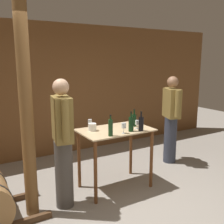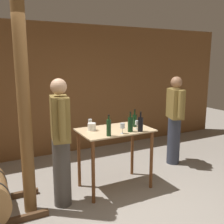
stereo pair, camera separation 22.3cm
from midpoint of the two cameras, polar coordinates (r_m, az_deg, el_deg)
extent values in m
plane|color=gray|center=(3.61, 5.40, -21.89)|extent=(14.00, 14.00, 0.00)
cube|color=brown|center=(5.53, -9.76, 4.70)|extent=(8.40, 0.05, 2.70)
cube|color=#D1B284|center=(3.97, 2.28, -3.95)|extent=(1.09, 0.68, 0.02)
cylinder|color=brown|center=(3.68, -2.34, -12.96)|extent=(0.05, 0.05, 0.92)
cylinder|color=brown|center=(4.15, 10.12, -10.23)|extent=(0.05, 0.05, 0.92)
cylinder|color=brown|center=(4.15, -5.65, -10.09)|extent=(0.05, 0.05, 0.92)
cylinder|color=brown|center=(4.58, 5.84, -8.04)|extent=(0.05, 0.05, 0.92)
cylinder|color=brown|center=(3.37, -16.77, 0.20)|extent=(0.16, 0.16, 2.70)
cylinder|color=#193819|center=(3.60, 1.11, -3.46)|extent=(0.06, 0.06, 0.23)
cylinder|color=#193819|center=(3.57, 1.12, -1.13)|extent=(0.02, 0.02, 0.07)
cylinder|color=black|center=(3.56, 1.12, -0.72)|extent=(0.03, 0.03, 0.02)
cylinder|color=black|center=(3.83, 5.68, -2.76)|extent=(0.08, 0.08, 0.21)
cylinder|color=black|center=(3.80, 5.72, -0.58)|extent=(0.02, 0.02, 0.09)
cylinder|color=black|center=(3.79, 5.73, -0.09)|extent=(0.03, 0.03, 0.02)
cylinder|color=black|center=(3.86, 7.87, -2.71)|extent=(0.08, 0.08, 0.21)
cylinder|color=black|center=(3.83, 7.93, -0.54)|extent=(0.02, 0.02, 0.09)
cylinder|color=black|center=(3.82, 7.94, -0.04)|extent=(0.03, 0.03, 0.02)
cylinder|color=black|center=(4.13, 6.49, -1.90)|extent=(0.07, 0.07, 0.19)
cylinder|color=black|center=(4.10, 6.53, 0.01)|extent=(0.02, 0.02, 0.09)
cylinder|color=black|center=(4.09, 6.54, 0.49)|extent=(0.03, 0.03, 0.02)
cylinder|color=silver|center=(4.07, -3.21, -3.38)|extent=(0.06, 0.06, 0.00)
cylinder|color=silver|center=(4.06, -3.21, -2.91)|extent=(0.01, 0.01, 0.06)
cylinder|color=silver|center=(4.05, -3.22, -2.02)|extent=(0.06, 0.06, 0.07)
cylinder|color=silver|center=(3.75, 3.99, -4.68)|extent=(0.06, 0.06, 0.00)
cylinder|color=silver|center=(3.74, 4.00, -4.09)|extent=(0.01, 0.01, 0.08)
cylinder|color=silver|center=(3.72, 4.01, -2.99)|extent=(0.07, 0.07, 0.07)
cylinder|color=silver|center=(4.01, 7.05, -3.69)|extent=(0.06, 0.06, 0.00)
cylinder|color=silver|center=(4.00, 7.06, -3.24)|extent=(0.01, 0.01, 0.06)
cylinder|color=silver|center=(3.98, 7.08, -2.36)|extent=(0.06, 0.06, 0.07)
cylinder|color=white|center=(3.89, -2.80, -3.24)|extent=(0.12, 0.12, 0.11)
cylinder|color=#333847|center=(5.20, 14.47, -6.08)|extent=(0.24, 0.24, 0.89)
cube|color=olive|center=(5.04, 14.88, 1.76)|extent=(0.34, 0.45, 0.55)
sphere|color=#9E7051|center=(4.99, 15.11, 6.27)|extent=(0.21, 0.21, 0.21)
cylinder|color=olive|center=(5.27, 13.87, 2.51)|extent=(0.09, 0.09, 0.49)
cylinder|color=olive|center=(4.81, 16.01, 1.58)|extent=(0.09, 0.09, 0.49)
cylinder|color=#4C4742|center=(3.69, -9.09, -12.93)|extent=(0.24, 0.24, 0.93)
cube|color=olive|center=(3.45, -9.48, -1.41)|extent=(0.29, 0.43, 0.58)
sphere|color=tan|center=(3.39, -9.71, 5.46)|extent=(0.21, 0.21, 0.21)
cylinder|color=olive|center=(3.20, -8.87, -1.85)|extent=(0.09, 0.09, 0.52)
cylinder|color=olive|center=(3.69, -10.04, -0.15)|extent=(0.09, 0.09, 0.52)
camera|label=1|loc=(0.11, -88.40, 0.32)|focal=42.00mm
camera|label=2|loc=(0.11, 91.60, -0.32)|focal=42.00mm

